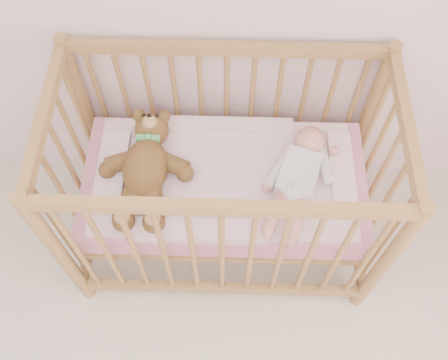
# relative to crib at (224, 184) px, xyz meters

# --- Properties ---
(crib) EXTENTS (1.36, 0.76, 1.00)m
(crib) POSITION_rel_crib_xyz_m (0.00, 0.00, 0.00)
(crib) COLOR #A48145
(crib) RESTS_ON floor
(mattress) EXTENTS (1.22, 0.62, 0.13)m
(mattress) POSITION_rel_crib_xyz_m (0.00, 0.00, -0.01)
(mattress) COLOR #D18296
(mattress) RESTS_ON crib
(blanket) EXTENTS (1.10, 0.58, 0.06)m
(blanket) POSITION_rel_crib_xyz_m (0.00, 0.00, 0.06)
(blanket) COLOR #F1A6BD
(blanket) RESTS_ON mattress
(baby) EXTENTS (0.44, 0.64, 0.14)m
(baby) POSITION_rel_crib_xyz_m (0.31, -0.02, 0.14)
(baby) COLOR white
(baby) RESTS_ON blanket
(teddy_bear) EXTENTS (0.43, 0.60, 0.16)m
(teddy_bear) POSITION_rel_crib_xyz_m (-0.32, -0.02, 0.15)
(teddy_bear) COLOR brown
(teddy_bear) RESTS_ON blanket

